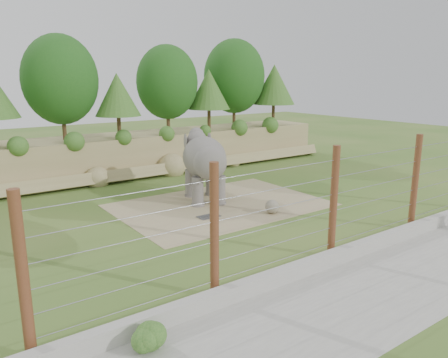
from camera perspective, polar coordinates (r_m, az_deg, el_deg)
ground at (r=19.22m, az=3.50°, el=-5.76°), size 90.00×90.00×0.00m
back_embankment at (r=29.43m, az=-11.39°, el=8.52°), size 30.00×5.52×8.77m
dirt_patch at (r=21.78m, az=-0.47°, el=-3.41°), size 10.00×7.00×0.02m
drain_grate at (r=19.96m, az=-2.02°, el=-4.91°), size 1.00×0.60×0.03m
elephant at (r=22.24m, az=-2.57°, el=1.51°), size 3.21×4.65×3.47m
stone_ball at (r=20.47m, az=6.29°, el=-3.61°), size 0.65×0.65×0.65m
retaining_wall at (r=15.83m, az=15.16°, el=-9.50°), size 26.00×0.35×0.50m
walkway at (r=14.88m, az=21.18°, el=-12.51°), size 26.00×4.00×0.01m
barrier_fence at (r=15.56m, az=14.12°, el=-3.01°), size 20.26×0.26×4.00m
walkway_shrub at (r=10.83m, az=-9.56°, el=-19.81°), size 0.72×0.72×0.72m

